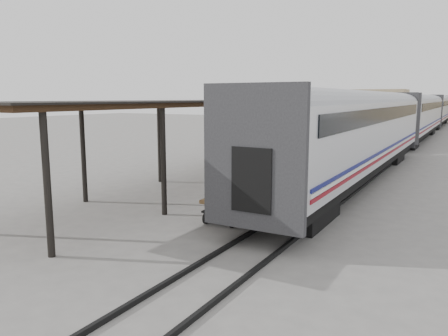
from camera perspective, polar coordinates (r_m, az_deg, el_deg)
name	(u,v)px	position (r m, az deg, el deg)	size (l,w,h in m)	color
ground	(223,207)	(17.27, -0.13, -5.16)	(160.00, 160.00, 0.00)	slate
train	(416,114)	(48.60, 23.84, 6.52)	(3.45, 76.01, 4.01)	silver
canopy	(324,101)	(40.26, 12.96, 8.55)	(4.90, 64.30, 4.15)	#422B19
rails	(415,139)	(48.96, 23.68, 3.45)	(1.54, 150.00, 0.12)	black
building_left	(376,104)	(98.24, 19.20, 7.91)	(12.00, 8.00, 6.00)	tan
baggage_cart	(231,201)	(15.52, 0.99, -4.33)	(1.35, 2.45, 0.86)	brown
suitcase_stack	(232,187)	(15.74, 1.08, -2.55)	(1.19, 1.11, 0.59)	#353638
luggage_tug	(324,145)	(35.42, 12.92, 2.89)	(1.25, 1.54, 1.18)	maroon
porter	(225,177)	(14.70, 0.19, -1.15)	(0.57, 0.37, 1.55)	navy
pedestrian	(292,144)	(33.51, 8.93, 3.17)	(0.98, 0.41, 1.68)	black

